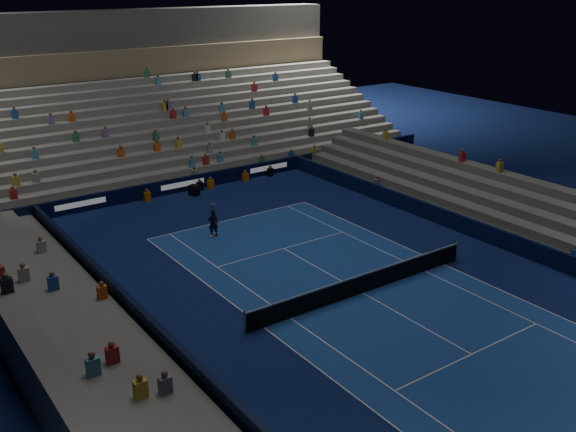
# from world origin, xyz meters

# --- Properties ---
(ground) EXTENTS (90.00, 90.00, 0.00)m
(ground) POSITION_xyz_m (0.00, 0.00, 0.00)
(ground) COLOR #0C1748
(ground) RESTS_ON ground
(court_surface) EXTENTS (10.97, 23.77, 0.01)m
(court_surface) POSITION_xyz_m (0.00, 0.00, 0.01)
(court_surface) COLOR navy
(court_surface) RESTS_ON ground
(sponsor_barrier_far) EXTENTS (44.00, 0.25, 1.00)m
(sponsor_barrier_far) POSITION_xyz_m (0.00, 18.50, 0.50)
(sponsor_barrier_far) COLOR black
(sponsor_barrier_far) RESTS_ON ground
(sponsor_barrier_east) EXTENTS (0.25, 37.00, 1.00)m
(sponsor_barrier_east) POSITION_xyz_m (9.70, 0.00, 0.50)
(sponsor_barrier_east) COLOR #081233
(sponsor_barrier_east) RESTS_ON ground
(sponsor_barrier_west) EXTENTS (0.25, 37.00, 1.00)m
(sponsor_barrier_west) POSITION_xyz_m (-9.70, 0.00, 0.50)
(sponsor_barrier_west) COLOR black
(sponsor_barrier_west) RESTS_ON ground
(grandstand_main) EXTENTS (44.00, 15.20, 11.20)m
(grandstand_main) POSITION_xyz_m (0.00, 27.90, 3.38)
(grandstand_main) COLOR slate
(grandstand_main) RESTS_ON ground
(grandstand_east) EXTENTS (5.00, 37.00, 2.50)m
(grandstand_east) POSITION_xyz_m (13.17, 0.00, 0.92)
(grandstand_east) COLOR #63635E
(grandstand_east) RESTS_ON ground
(grandstand_west) EXTENTS (5.00, 37.00, 2.50)m
(grandstand_west) POSITION_xyz_m (-13.17, 0.00, 0.92)
(grandstand_west) COLOR #5F5E5A
(grandstand_west) RESTS_ON ground
(tennis_net) EXTENTS (12.90, 0.10, 1.10)m
(tennis_net) POSITION_xyz_m (0.00, 0.00, 0.50)
(tennis_net) COLOR #B2B2B7
(tennis_net) RESTS_ON ground
(tennis_player) EXTENTS (0.66, 0.53, 1.57)m
(tennis_player) POSITION_xyz_m (-2.23, 10.12, 0.78)
(tennis_player) COLOR black
(tennis_player) RESTS_ON ground
(broadcast_camera) EXTENTS (0.71, 1.06, 0.68)m
(broadcast_camera) POSITION_xyz_m (0.32, 17.34, 0.35)
(broadcast_camera) COLOR black
(broadcast_camera) RESTS_ON ground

